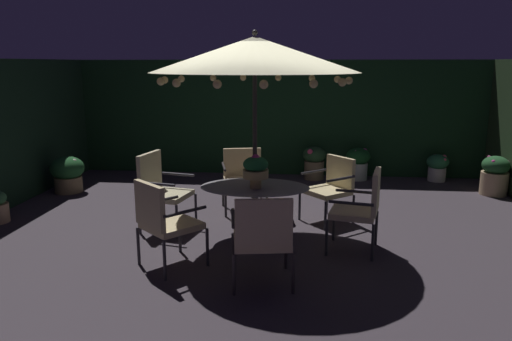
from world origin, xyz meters
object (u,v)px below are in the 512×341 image
Objects in this scene: patio_chair_southeast at (243,175)px; potted_plant_back_left at (358,162)px; patio_dining_table at (255,199)px; potted_plant_right_near at (495,175)px; patio_chair_south at (160,186)px; patio_chair_northeast at (362,205)px; potted_plant_right_far at (68,173)px; patio_chair_north at (262,234)px; patio_umbrella at (255,55)px; patio_chair_southwest at (163,218)px; potted_plant_left_near at (437,166)px; potted_plant_front_corner at (314,161)px; patio_chair_east at (332,184)px; centerpiece_planter at (256,169)px.

potted_plant_back_left is at bearing 47.51° from patio_chair_southeast.
patio_dining_table reaches higher than potted_plant_right_near.
patio_dining_table is at bearing -11.97° from patio_chair_south.
potted_plant_right_far is at bearing 154.86° from patio_chair_northeast.
patio_chair_north is 5.03m from potted_plant_right_far.
patio_umbrella is 2.63× the size of patio_chair_southwest.
patio_chair_northeast reaches higher than potted_plant_left_near.
patio_umbrella is 4.18× the size of potted_plant_back_left.
patio_chair_east is at bearing -85.38° from potted_plant_front_corner.
potted_plant_right_far is (-3.23, 0.68, -0.20)m from patio_chair_southeast.
potted_plant_front_corner is (-0.50, 3.73, -0.23)m from patio_chair_northeast.
patio_umbrella reaches higher than patio_dining_table.
centerpiece_planter is at bearing -16.22° from patio_chair_south.
patio_chair_east is (1.03, 0.87, -1.80)m from patio_umbrella.
patio_dining_table is 1.49× the size of patio_chair_southeast.
patio_chair_northeast is 1.08× the size of patio_chair_southeast.
patio_chair_north reaches higher than potted_plant_front_corner.
centerpiece_planter reaches higher than patio_chair_north.
patio_umbrella is 4.35m from potted_plant_back_left.
patio_chair_east is at bearing 69.94° from patio_chair_north.
patio_chair_north reaches higher than patio_chair_southeast.
potted_plant_back_left is at bearing 64.36° from patio_umbrella.
patio_chair_southeast is 2.42m from potted_plant_front_corner.
potted_plant_right_near is at bearing 16.75° from patio_chair_southeast.
centerpiece_planter reaches higher than patio_chair_east.
potted_plant_right_near is 1.06× the size of potted_plant_front_corner.
potted_plant_front_corner is 1.02× the size of potted_plant_back_left.
potted_plant_front_corner is at bearing -177.25° from potted_plant_back_left.
centerpiece_planter is 0.43× the size of patio_chair_northeast.
potted_plant_right_far is (-4.36, -1.44, -0.01)m from potted_plant_front_corner.
patio_chair_south reaches higher than patio_chair_southeast.
patio_chair_east is at bearing 40.44° from patio_umbrella.
potted_plant_front_corner is (0.80, 3.55, -0.61)m from centerpiece_planter.
patio_umbrella reaches higher than patio_chair_southwest.
patio_umbrella is 2.21m from patio_chair_south.
patio_dining_table is at bearing -115.64° from potted_plant_back_left.
patio_chair_northeast reaches higher than patio_chair_southwest.
potted_plant_right_near reaches higher than potted_plant_back_left.
centerpiece_planter is 1.45m from patio_chair_south.
patio_chair_southeast is at bearing 101.34° from patio_chair_north.
potted_plant_left_near is at bearing 47.71° from patio_dining_table.
patio_dining_table is 3.54m from potted_plant_front_corner.
patio_chair_east is at bearing 14.10° from patio_chair_south.
patio_dining_table is at bearing -103.37° from potted_plant_front_corner.
patio_chair_southeast is at bearing 75.71° from patio_chair_southwest.
centerpiece_planter is 0.63× the size of potted_plant_right_near.
patio_chair_southeast is 2.95m from potted_plant_back_left.
patio_chair_east is 0.99× the size of patio_chair_southeast.
patio_chair_southwest is at bearing -131.99° from patio_dining_table.
patio_chair_southeast is at bearing 45.42° from patio_chair_south.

